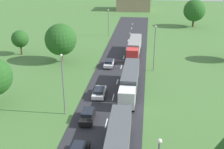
{
  "coord_description": "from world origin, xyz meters",
  "views": [
    {
      "loc": [
        5.05,
        -14.08,
        21.47
      ],
      "look_at": [
        -0.84,
        33.69,
        1.88
      ],
      "focal_mm": 47.48,
      "sensor_mm": 36.0,
      "label": 1
    }
  ],
  "objects_px": {
    "truck_second": "(130,80)",
    "tree_elm": "(20,39)",
    "car_fourth": "(99,92)",
    "tree_ash": "(194,10)",
    "lamppost_second": "(63,82)",
    "car_third": "(88,116)",
    "distant_building": "(134,0)",
    "truck_third": "(134,47)",
    "lamppost_third": "(155,46)",
    "lamppost_fourth": "(108,21)",
    "truck_lead": "(117,149)",
    "tree_oak": "(61,40)",
    "car_fifth": "(109,63)"
  },
  "relations": [
    {
      "from": "truck_second",
      "to": "tree_elm",
      "type": "bearing_deg",
      "value": 146.7
    },
    {
      "from": "car_fourth",
      "to": "tree_ash",
      "type": "relative_size",
      "value": 0.51
    },
    {
      "from": "car_fourth",
      "to": "lamppost_second",
      "type": "height_order",
      "value": "lamppost_second"
    },
    {
      "from": "car_third",
      "to": "tree_ash",
      "type": "xyz_separation_m",
      "value": [
        21.9,
        60.64,
        4.32
      ]
    },
    {
      "from": "distant_building",
      "to": "truck_second",
      "type": "bearing_deg",
      "value": -87.36
    },
    {
      "from": "truck_third",
      "to": "lamppost_second",
      "type": "bearing_deg",
      "value": -106.96
    },
    {
      "from": "lamppost_third",
      "to": "lamppost_fourth",
      "type": "xyz_separation_m",
      "value": [
        -12.42,
        25.51,
        -0.8
      ]
    },
    {
      "from": "truck_third",
      "to": "car_fourth",
      "type": "relative_size",
      "value": 3.02
    },
    {
      "from": "truck_lead",
      "to": "tree_oak",
      "type": "relative_size",
      "value": 1.8
    },
    {
      "from": "truck_third",
      "to": "car_fifth",
      "type": "bearing_deg",
      "value": -121.33
    },
    {
      "from": "truck_second",
      "to": "tree_ash",
      "type": "height_order",
      "value": "tree_ash"
    },
    {
      "from": "distant_building",
      "to": "lamppost_third",
      "type": "bearing_deg",
      "value": -83.68
    },
    {
      "from": "tree_elm",
      "to": "truck_second",
      "type": "bearing_deg",
      "value": -33.3
    },
    {
      "from": "car_fourth",
      "to": "tree_oak",
      "type": "distance_m",
      "value": 19.32
    },
    {
      "from": "car_third",
      "to": "truck_second",
      "type": "bearing_deg",
      "value": 62.57
    },
    {
      "from": "tree_elm",
      "to": "distant_building",
      "type": "distance_m",
      "value": 66.48
    },
    {
      "from": "lamppost_second",
      "to": "tree_elm",
      "type": "distance_m",
      "value": 30.91
    },
    {
      "from": "truck_third",
      "to": "tree_oak",
      "type": "distance_m",
      "value": 16.59
    },
    {
      "from": "lamppost_second",
      "to": "tree_ash",
      "type": "bearing_deg",
      "value": 66.65
    },
    {
      "from": "lamppost_fourth",
      "to": "tree_elm",
      "type": "distance_m",
      "value": 25.8
    },
    {
      "from": "truck_third",
      "to": "lamppost_second",
      "type": "relative_size",
      "value": 1.44
    },
    {
      "from": "truck_third",
      "to": "lamppost_third",
      "type": "bearing_deg",
      "value": -64.7
    },
    {
      "from": "car_fifth",
      "to": "tree_elm",
      "type": "bearing_deg",
      "value": 165.54
    },
    {
      "from": "car_fifth",
      "to": "tree_oak",
      "type": "distance_m",
      "value": 11.34
    },
    {
      "from": "truck_lead",
      "to": "lamppost_third",
      "type": "relative_size",
      "value": 1.64
    },
    {
      "from": "car_fourth",
      "to": "tree_ash",
      "type": "height_order",
      "value": "tree_ash"
    },
    {
      "from": "truck_second",
      "to": "truck_third",
      "type": "xyz_separation_m",
      "value": [
        -0.28,
        19.47,
        -0.09
      ]
    },
    {
      "from": "truck_lead",
      "to": "car_third",
      "type": "height_order",
      "value": "truck_lead"
    },
    {
      "from": "truck_lead",
      "to": "tree_ash",
      "type": "height_order",
      "value": "tree_ash"
    },
    {
      "from": "lamppost_second",
      "to": "car_third",
      "type": "bearing_deg",
      "value": -22.4
    },
    {
      "from": "car_third",
      "to": "tree_oak",
      "type": "distance_m",
      "value": 25.78
    },
    {
      "from": "truck_third",
      "to": "car_third",
      "type": "relative_size",
      "value": 3.07
    },
    {
      "from": "truck_second",
      "to": "car_fourth",
      "type": "bearing_deg",
      "value": -155.11
    },
    {
      "from": "truck_second",
      "to": "tree_elm",
      "type": "height_order",
      "value": "tree_elm"
    },
    {
      "from": "lamppost_third",
      "to": "lamppost_second",
      "type": "bearing_deg",
      "value": -124.14
    },
    {
      "from": "truck_lead",
      "to": "lamppost_fourth",
      "type": "height_order",
      "value": "lamppost_fourth"
    },
    {
      "from": "lamppost_second",
      "to": "distant_building",
      "type": "distance_m",
      "value": 88.31
    },
    {
      "from": "truck_third",
      "to": "car_fifth",
      "type": "distance_m",
      "value": 9.17
    },
    {
      "from": "tree_elm",
      "to": "tree_ash",
      "type": "relative_size",
      "value": 0.66
    },
    {
      "from": "truck_lead",
      "to": "tree_ash",
      "type": "bearing_deg",
      "value": 76.31
    },
    {
      "from": "truck_third",
      "to": "lamppost_second",
      "type": "height_order",
      "value": "lamppost_second"
    },
    {
      "from": "tree_oak",
      "to": "tree_elm",
      "type": "height_order",
      "value": "tree_oak"
    },
    {
      "from": "lamppost_second",
      "to": "distant_building",
      "type": "relative_size",
      "value": 0.67
    },
    {
      "from": "tree_elm",
      "to": "truck_lead",
      "type": "bearing_deg",
      "value": -53.98
    },
    {
      "from": "tree_oak",
      "to": "distant_building",
      "type": "relative_size",
      "value": 0.61
    },
    {
      "from": "tree_oak",
      "to": "car_third",
      "type": "bearing_deg",
      "value": -66.16
    },
    {
      "from": "car_fourth",
      "to": "lamppost_third",
      "type": "bearing_deg",
      "value": 55.22
    },
    {
      "from": "truck_second",
      "to": "truck_lead",
      "type": "bearing_deg",
      "value": -90.41
    },
    {
      "from": "car_fourth",
      "to": "distant_building",
      "type": "relative_size",
      "value": 0.32
    },
    {
      "from": "car_fourth",
      "to": "lamppost_second",
      "type": "bearing_deg",
      "value": -122.81
    }
  ]
}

